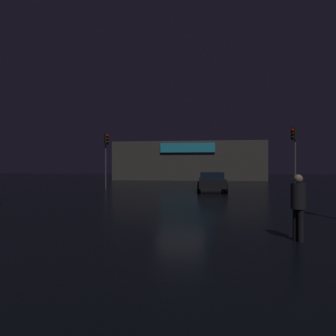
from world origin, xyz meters
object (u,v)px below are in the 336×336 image
traffic_signal_cross_right (294,145)px  pedestrian (298,202)px  store_building (189,161)px  traffic_signal_cross_left (106,147)px  car_near (212,182)px

traffic_signal_cross_right → pedestrian: 16.21m
store_building → traffic_signal_cross_left: 20.74m
store_building → traffic_signal_cross_right: size_ratio=4.37×
store_building → traffic_signal_cross_right: (8.79, -20.64, 0.77)m
pedestrian → traffic_signal_cross_right: bearing=75.9°
car_near → pedestrian: 14.70m
traffic_signal_cross_right → pedestrian: bearing=-104.1°
traffic_signal_cross_right → car_near: 6.48m
store_building → pedestrian: 36.55m
car_near → pedestrian: pedestrian is taller
traffic_signal_cross_right → car_near: (-5.85, -0.98, -2.59)m
store_building → pedestrian: size_ratio=12.44×
store_building → pedestrian: store_building is taller
store_building → car_near: bearing=-82.3°
traffic_signal_cross_left → pedestrian: bearing=-57.7°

